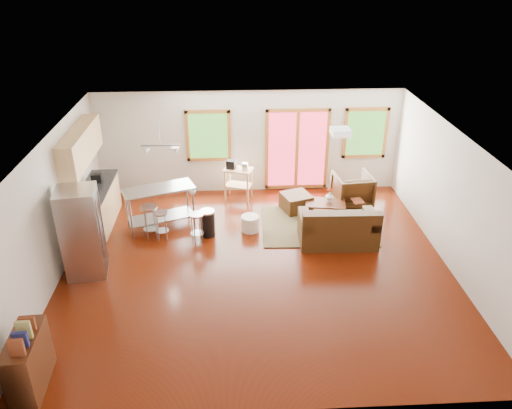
{
  "coord_description": "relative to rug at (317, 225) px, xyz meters",
  "views": [
    {
      "loc": [
        -0.46,
        -8.21,
        5.56
      ],
      "look_at": [
        0.0,
        0.3,
        1.2
      ],
      "focal_mm": 35.0,
      "sensor_mm": 36.0,
      "label": 1
    }
  ],
  "objects": [
    {
      "name": "kitchen_cart",
      "position": [
        -1.76,
        1.46,
        0.69
      ],
      "size": [
        0.77,
        0.62,
        1.02
      ],
      "rotation": [
        0.0,
        0.0,
        -0.32
      ],
      "color": "tan",
      "rests_on": "floor"
    },
    {
      "name": "window_right",
      "position": [
        1.45,
        1.94,
        1.49
      ],
      "size": [
        1.1,
        0.05,
        1.3
      ],
      "color": "#27521B",
      "rests_on": "back_wall"
    },
    {
      "name": "vase",
      "position": [
        0.34,
        0.48,
        0.5
      ],
      "size": [
        0.21,
        0.22,
        0.31
      ],
      "rotation": [
        0.0,
        0.0,
        -0.15
      ],
      "color": "silver",
      "rests_on": "coffee_table"
    },
    {
      "name": "ceiling_flush",
      "position": [
        0.15,
        -0.92,
        2.52
      ],
      "size": [
        0.35,
        0.35,
        0.12
      ],
      "primitive_type": "cube",
      "color": "white",
      "rests_on": "ceiling"
    },
    {
      "name": "pouf",
      "position": [
        -1.52,
        -0.13,
        0.16
      ],
      "size": [
        0.5,
        0.5,
        0.35
      ],
      "primitive_type": "cylinder",
      "rotation": [
        0.0,
        0.0,
        0.3
      ],
      "color": "silver",
      "rests_on": "floor"
    },
    {
      "name": "window_left",
      "position": [
        -2.45,
        1.94,
        1.49
      ],
      "size": [
        1.1,
        0.05,
        1.3
      ],
      "color": "#27521B",
      "rests_on": "back_wall"
    },
    {
      "name": "bar_stool_a",
      "position": [
        -3.66,
        -0.33,
        0.55
      ],
      "size": [
        0.45,
        0.45,
        0.75
      ],
      "rotation": [
        0.0,
        0.0,
        0.3
      ],
      "color": "#B7BABC",
      "rests_on": "floor"
    },
    {
      "name": "armchair",
      "position": [
        1.0,
        1.0,
        0.43
      ],
      "size": [
        0.94,
        0.89,
        0.88
      ],
      "primitive_type": "imported",
      "rotation": [
        0.0,
        0.0,
        3.25
      ],
      "color": "black",
      "rests_on": "floor"
    },
    {
      "name": "book",
      "position": [
        0.86,
        0.33,
        0.55
      ],
      "size": [
        0.24,
        0.07,
        0.32
      ],
      "primitive_type": "imported",
      "rotation": [
        0.0,
        0.0,
        0.19
      ],
      "color": "maroon",
      "rests_on": "coffee_table"
    },
    {
      "name": "coffee_table",
      "position": [
        0.25,
        0.43,
        0.3
      ],
      "size": [
        0.99,
        0.69,
        0.36
      ],
      "rotation": [
        0.0,
        0.0,
        -0.18
      ],
      "color": "#37180A",
      "rests_on": "floor"
    },
    {
      "name": "french_doors",
      "position": [
        -0.25,
        1.94,
        1.09
      ],
      "size": [
        1.6,
        0.05,
        2.1
      ],
      "color": "#A82235",
      "rests_on": "back_wall"
    },
    {
      "name": "right_wall",
      "position": [
        2.31,
        -1.52,
        1.29
      ],
      "size": [
        0.02,
        7.0,
        2.6
      ],
      "primitive_type": "cube",
      "color": "beige",
      "rests_on": "ground"
    },
    {
      "name": "bookshelf",
      "position": [
        -4.8,
        -4.39,
        0.44
      ],
      "size": [
        0.44,
        1.0,
        1.16
      ],
      "rotation": [
        0.0,
        0.0,
        0.06
      ],
      "color": "#37180A",
      "rests_on": "floor"
    },
    {
      "name": "ottoman",
      "position": [
        -0.39,
        0.77,
        0.2
      ],
      "size": [
        0.8,
        0.8,
        0.42
      ],
      "primitive_type": "cube",
      "rotation": [
        0.0,
        0.0,
        0.34
      ],
      "color": "black",
      "rests_on": "floor"
    },
    {
      "name": "bar_stool_b",
      "position": [
        -3.42,
        -0.38,
        0.47
      ],
      "size": [
        0.34,
        0.34,
        0.64
      ],
      "rotation": [
        0.0,
        0.0,
        0.13
      ],
      "color": "#B7BABC",
      "rests_on": "floor"
    },
    {
      "name": "ceiling",
      "position": [
        -1.45,
        -1.52,
        2.6
      ],
      "size": [
        7.5,
        7.0,
        0.02
      ],
      "primitive_type": "cube",
      "color": "silver",
      "rests_on": "ground"
    },
    {
      "name": "bar_stool_c",
      "position": [
        -2.66,
        -0.53,
        0.48
      ],
      "size": [
        0.4,
        0.4,
        0.66
      ],
      "rotation": [
        0.0,
        0.0,
        0.35
      ],
      "color": "#B7BABC",
      "rests_on": "floor"
    },
    {
      "name": "rug",
      "position": [
        0.0,
        0.0,
        0.0
      ],
      "size": [
        2.55,
        2.0,
        0.02
      ],
      "primitive_type": "cube",
      "rotation": [
        0.0,
        0.0,
        -0.04
      ],
      "color": "#3B5535",
      "rests_on": "floor"
    },
    {
      "name": "pendant_light",
      "position": [
        -3.35,
        -0.02,
        1.89
      ],
      "size": [
        0.8,
        0.18,
        0.79
      ],
      "color": "gray",
      "rests_on": "ceiling"
    },
    {
      "name": "trash_can",
      "position": [
        -2.45,
        -0.28,
        0.29
      ],
      "size": [
        0.33,
        0.33,
        0.6
      ],
      "rotation": [
        0.0,
        0.0,
        -0.0
      ],
      "color": "black",
      "rests_on": "floor"
    },
    {
      "name": "cup",
      "position": [
        -2.74,
        -0.18,
        1.01
      ],
      "size": [
        0.15,
        0.12,
        0.14
      ],
      "primitive_type": "imported",
      "rotation": [
        0.0,
        0.0,
        -0.11
      ],
      "color": "silver",
      "rests_on": "island"
    },
    {
      "name": "refrigerator",
      "position": [
        -4.7,
        -1.58,
        0.87
      ],
      "size": [
        0.8,
        0.78,
        1.76
      ],
      "rotation": [
        0.0,
        0.0,
        0.14
      ],
      "color": "#B7BABC",
      "rests_on": "floor"
    },
    {
      "name": "island",
      "position": [
        -3.49,
        0.13,
        0.65
      ],
      "size": [
        1.64,
        1.11,
        0.96
      ],
      "rotation": [
        0.0,
        0.0,
        0.36
      ],
      "color": "#B7BABC",
      "rests_on": "floor"
    },
    {
      "name": "floor",
      "position": [
        -1.45,
        -1.52,
        -0.02
      ],
      "size": [
        7.5,
        7.0,
        0.02
      ],
      "primitive_type": "cube",
      "color": "#370D02",
      "rests_on": "ground"
    },
    {
      "name": "left_wall",
      "position": [
        -5.21,
        -1.52,
        1.29
      ],
      "size": [
        0.02,
        7.0,
        2.6
      ],
      "primitive_type": "cube",
      "color": "beige",
      "rests_on": "ground"
    },
    {
      "name": "front_wall",
      "position": [
        -1.45,
        -5.03,
        1.29
      ],
      "size": [
        7.5,
        0.02,
        2.6
      ],
      "primitive_type": "cube",
      "color": "beige",
      "rests_on": "ground"
    },
    {
      "name": "back_wall",
      "position": [
        -1.45,
        1.99,
        1.29
      ],
      "size": [
        7.5,
        0.02,
        2.6
      ],
      "primitive_type": "cube",
      "color": "beige",
      "rests_on": "ground"
    },
    {
      "name": "loveseat",
      "position": [
        0.3,
        -0.75,
        0.33
      ],
      "size": [
        1.64,
        0.96,
        0.86
      ],
      "rotation": [
        0.0,
        0.0,
        -0.03
      ],
      "color": "black",
      "rests_on": "floor"
    },
    {
      "name": "cabinets",
      "position": [
        -4.94,
        0.18,
        0.92
      ],
      "size": [
        0.64,
        2.24,
        2.3
      ],
      "color": "tan",
      "rests_on": "floor"
    }
  ]
}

